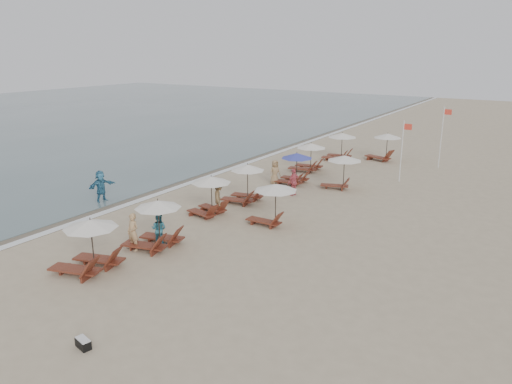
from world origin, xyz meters
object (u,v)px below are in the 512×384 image
Objects in this scene: inland_station_0 at (271,199)px; inland_station_2 at (383,145)px; lounger_station_3 at (244,185)px; waterline_walker at (101,186)px; beachgoer_mid_b at (219,197)px; lounger_station_2 at (209,195)px; lounger_station_0 at (88,248)px; flag_pole_near at (402,148)px; lounger_station_1 at (155,226)px; duffel_bag at (83,343)px; lounger_station_4 at (293,169)px; lounger_station_5 at (308,158)px; beachgoer_near at (133,232)px; beachgoer_far_a at (294,182)px; beachgoer_mid_a at (159,229)px; inland_station_1 at (341,167)px; beachgoer_far_b at (275,172)px; lounger_station_6 at (339,146)px.

inland_station_0 and inland_station_2 have the same top height.
waterline_walker is (-7.27, -4.47, -0.12)m from lounger_station_3.
lounger_station_3 is at bearing -37.07° from beachgoer_mid_b.
lounger_station_2 is 0.94× the size of inland_station_0.
lounger_station_0 is 22.01m from flag_pole_near.
duffel_bag is (3.67, -7.07, -0.88)m from lounger_station_1.
beachgoer_mid_b is at bearing -118.29° from flag_pole_near.
inland_station_0 is at bearing -69.87° from lounger_station_4.
lounger_station_5 is (0.01, 12.03, -0.14)m from lounger_station_2.
flag_pole_near reaches higher than beachgoer_near.
beachgoer_mid_b is (0.26, -11.47, -0.10)m from lounger_station_5.
beachgoer_far_a is (2.14, 5.85, -0.31)m from lounger_station_2.
lounger_station_4 is at bearing 87.79° from lounger_station_0.
lounger_station_3 reaches higher than beachgoer_mid_b.
lounger_station_4 is 7.70m from beachgoer_mid_b.
lounger_station_0 is 1.10× the size of lounger_station_3.
waterline_walker reaches higher than beachgoer_mid_a.
lounger_station_2 reaches higher than beachgoer_near.
lounger_station_3 reaches higher than inland_station_1.
beachgoer_far_b is (-4.20, -1.26, -0.63)m from inland_station_1.
lounger_station_5 is 1.51× the size of beachgoer_near.
lounger_station_2 is 1.40× the size of beachgoer_near.
lounger_station_5 is 5.18m from inland_station_1.
lounger_station_6 is (0.46, 4.79, 0.12)m from lounger_station_5.
lounger_station_0 is 0.95× the size of inland_station_2.
inland_station_1 is 0.90× the size of inland_station_2.
beachgoer_mid_b is at bearing -88.70° from lounger_station_5.
lounger_station_6 is 1.53× the size of beachgoer_near.
inland_station_1 is 9.04m from beachgoer_mid_b.
flag_pole_near is (6.97, 5.15, 1.52)m from beachgoer_far_b.
waterline_walker is (-7.15, 6.84, -0.08)m from lounger_station_0.
beachgoer_mid_a is 10.57m from beachgoer_far_a.
lounger_station_1 is at bearing -87.57° from lounger_station_5.
lounger_station_3 is at bearing -90.65° from lounger_station_6.
inland_station_1 is 1.70× the size of beachgoer_mid_a.
lounger_station_0 is at bearing -97.20° from inland_station_2.
lounger_station_6 is (-0.26, 21.81, 0.09)m from lounger_station_1.
lounger_station_1 reaches higher than inland_station_1.
lounger_station_1 is 10.92m from beachgoer_far_a.
beachgoer_far_b is at bearing 96.35° from lounger_station_3.
beachgoer_mid_b is at bearing -90.71° from lounger_station_6.
duffel_bag is (3.56, -20.29, -0.88)m from lounger_station_4.
lounger_station_1 is 12.54m from beachgoer_far_b.
beachgoer_near is at bearing -93.02° from lounger_station_4.
lounger_station_1 is at bearing -118.91° from inland_station_0.
lounger_station_0 is 9.39m from inland_station_0.
lounger_station_6 is 1.02× the size of inland_station_0.
lounger_station_3 reaches higher than inland_station_2.
lounger_station_4 is at bearing -32.02° from waterline_walker.
inland_station_2 is at bearing 79.05° from lounger_station_2.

